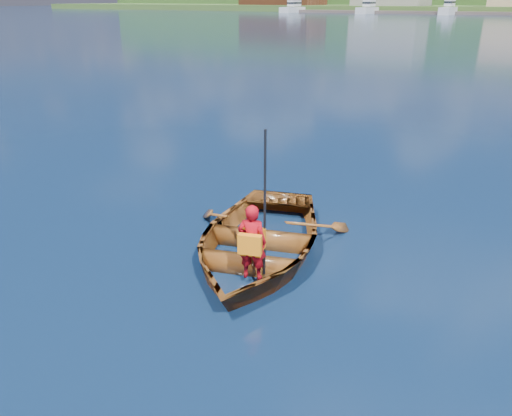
{
  "coord_description": "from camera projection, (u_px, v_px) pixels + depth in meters",
  "views": [
    {
      "loc": [
        4.68,
        -6.34,
        3.9
      ],
      "look_at": [
        0.83,
        -0.12,
        0.83
      ],
      "focal_mm": 35.0,
      "sensor_mm": 36.0,
      "label": 1
    }
  ],
  "objects": [
    {
      "name": "ground",
      "position": [
        219.0,
        239.0,
        8.75
      ],
      "size": [
        600.0,
        600.0,
        0.0
      ],
      "color": "#112049",
      "rests_on": "ground"
    },
    {
      "name": "rowboat",
      "position": [
        257.0,
        240.0,
        8.15
      ],
      "size": [
        3.95,
        4.69,
        0.83
      ],
      "color": "maroon",
      "rests_on": "ground"
    },
    {
      "name": "child_paddler",
      "position": [
        252.0,
        242.0,
        7.14
      ],
      "size": [
        0.49,
        0.42,
        2.2
      ],
      "color": "#AC0915",
      "rests_on": "ground"
    }
  ]
}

